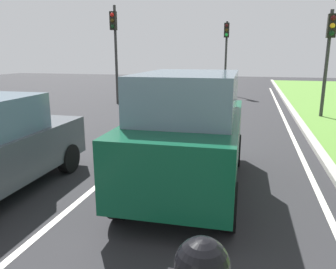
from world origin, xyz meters
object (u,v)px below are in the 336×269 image
(traffic_light_far_median, at_px, (226,44))
(traffic_light_near_right, at_px, (329,45))
(traffic_light_overhead_left, at_px, (115,39))
(car_suv_ahead, at_px, (189,131))

(traffic_light_far_median, bearing_deg, traffic_light_near_right, -58.52)
(traffic_light_overhead_left, bearing_deg, traffic_light_near_right, -9.83)
(car_suv_ahead, distance_m, traffic_light_far_median, 16.45)
(car_suv_ahead, height_order, traffic_light_near_right, traffic_light_near_right)
(traffic_light_far_median, bearing_deg, car_suv_ahead, -87.65)
(traffic_light_near_right, bearing_deg, car_suv_ahead, -114.81)
(traffic_light_overhead_left, bearing_deg, car_suv_ahead, -60.37)
(traffic_light_near_right, distance_m, traffic_light_far_median, 8.96)
(car_suv_ahead, relative_size, traffic_light_near_right, 1.05)
(car_suv_ahead, distance_m, traffic_light_overhead_left, 12.15)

